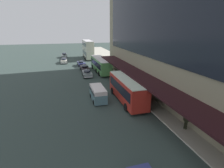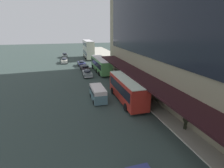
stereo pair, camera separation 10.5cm
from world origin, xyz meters
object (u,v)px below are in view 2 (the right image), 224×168
transit_bus_kerbside_front (101,64)px  transit_bus_kerbside_rear (88,49)px  transit_bus_kerbside_far (127,88)px  sedan_oncoming_front (87,73)px  sedan_lead_mid (82,63)px  pedestrian_at_kerb (186,120)px  sedan_far_back (85,68)px  sedan_lead_near (64,60)px  vw_van (98,93)px  sedan_trailing_near (65,55)px

transit_bus_kerbside_front → transit_bus_kerbside_rear: (-0.18, 19.95, 1.39)m
transit_bus_kerbside_front → transit_bus_kerbside_far: (-0.04, -18.14, 0.06)m
transit_bus_kerbside_rear → sedan_oncoming_front: bearing=-98.5°
sedan_lead_mid → pedestrian_at_kerb: (6.81, -34.91, 0.44)m
transit_bus_kerbside_far → sedan_far_back: (-3.48, 20.22, -1.14)m
pedestrian_at_kerb → sedan_far_back: bearing=102.9°
transit_bus_kerbside_far → sedan_oncoming_front: (-3.62, 14.89, -1.14)m
transit_bus_kerbside_rear → sedan_lead_near: transit_bus_kerbside_rear is taller
transit_bus_kerbside_front → transit_bus_kerbside_rear: size_ratio=1.03×
transit_bus_kerbside_rear → sedan_far_back: transit_bus_kerbside_rear is taller
sedan_far_back → transit_bus_kerbside_rear: bearing=79.4°
vw_van → pedestrian_at_kerb: (7.01, -10.09, 0.08)m
sedan_far_back → sedan_lead_near: sedan_lead_near is taller
transit_bus_kerbside_rear → transit_bus_kerbside_front: bearing=-89.5°
sedan_lead_mid → pedestrian_at_kerb: pedestrian_at_kerb is taller
pedestrian_at_kerb → vw_van: bearing=124.8°
transit_bus_kerbside_rear → transit_bus_kerbside_far: (0.14, -38.09, -1.34)m
sedan_lead_mid → sedan_oncoming_front: bearing=-89.7°
transit_bus_kerbside_front → vw_van: transit_bus_kerbside_front is taller
sedan_oncoming_front → sedan_far_back: bearing=88.5°
transit_bus_kerbside_front → pedestrian_at_kerb: bearing=-83.4°
transit_bus_kerbside_front → vw_van: bearing=-103.2°
sedan_lead_near → pedestrian_at_kerb: pedestrian_at_kerb is taller
sedan_oncoming_front → pedestrian_at_kerb: size_ratio=2.48×
sedan_far_back → pedestrian_at_kerb: bearing=-77.1°
sedan_trailing_near → vw_van: vw_van is taller
pedestrian_at_kerb → transit_bus_kerbside_far: bearing=110.0°
sedan_far_back → sedan_lead_near: size_ratio=1.03×
sedan_lead_near → transit_bus_kerbside_front: bearing=-58.8°
transit_bus_kerbside_far → vw_van: size_ratio=2.11×
sedan_lead_mid → vw_van: size_ratio=0.98×
transit_bus_kerbside_rear → sedan_oncoming_front: transit_bus_kerbside_rear is taller
transit_bus_kerbside_rear → sedan_trailing_near: transit_bus_kerbside_rear is taller
vw_van → sedan_oncoming_front: bearing=88.9°
transit_bus_kerbside_front → sedan_far_back: 4.23m
sedan_oncoming_front → sedan_lead_mid: bearing=90.3°
transit_bus_kerbside_rear → sedan_far_back: size_ratio=2.30×
sedan_lead_mid → pedestrian_at_kerb: size_ratio=2.42×
sedan_oncoming_front → vw_van: (-0.25, -13.43, 0.33)m
sedan_far_back → sedan_trailing_near: size_ratio=1.05×
transit_bus_kerbside_far → sedan_trailing_near: 43.21m
sedan_lead_near → pedestrian_at_kerb: 41.99m
transit_bus_kerbside_front → sedan_far_back: (-3.52, 2.08, -1.09)m
sedan_trailing_near → vw_van: size_ratio=1.01×
sedan_lead_near → sedan_oncoming_front: bearing=-74.7°
transit_bus_kerbside_rear → vw_van: 36.88m
sedan_trailing_near → sedan_oncoming_front: (4.40, -27.55, -0.05)m
transit_bus_kerbside_rear → sedan_trailing_near: 9.32m
sedan_lead_near → sedan_lead_mid: 7.16m
sedan_lead_near → vw_van: 30.64m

